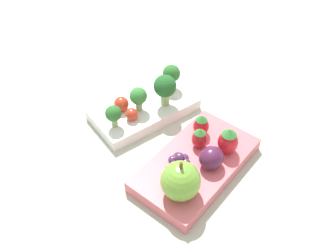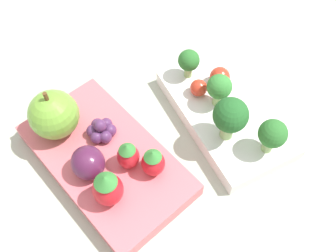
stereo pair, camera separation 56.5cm
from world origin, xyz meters
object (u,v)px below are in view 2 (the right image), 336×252
strawberry_1 (128,155)px  grape_cluster (101,130)px  bento_box_savoury (225,114)px  cherry_tomato_1 (199,88)px  broccoli_floret_0 (220,89)px  strawberry_0 (153,162)px  cherry_tomato_0 (220,77)px  strawberry_2 (108,188)px  broccoli_floret_3 (230,116)px  broccoli_floret_2 (189,61)px  broccoli_floret_1 (272,134)px  bento_box_fruit (106,160)px  plum (87,161)px  apple (54,115)px

strawberry_1 → grape_cluster: (-0.05, -0.01, -0.01)m
bento_box_savoury → cherry_tomato_1: 0.05m
broccoli_floret_0 → strawberry_0: size_ratio=1.17×
broccoli_floret_0 → cherry_tomato_0: size_ratio=1.77×
strawberry_2 → broccoli_floret_3: bearing=88.5°
broccoli_floret_2 → bento_box_savoury: bearing=7.2°
broccoli_floret_0 → broccoli_floret_3: (0.04, -0.02, 0.01)m
broccoli_floret_1 → broccoli_floret_3: size_ratio=0.80×
broccoli_floret_0 → cherry_tomato_1: 0.04m
bento_box_fruit → broccoli_floret_3: (0.06, 0.14, 0.05)m
bento_box_savoury → strawberry_1: 0.15m
cherry_tomato_0 → plum: plum is taller
cherry_tomato_0 → strawberry_1: size_ratio=0.69×
broccoli_floret_1 → bento_box_fruit: bearing=-120.2°
broccoli_floret_2 → strawberry_0: bearing=-49.7°
bento_box_savoury → broccoli_floret_2: bearing=-172.8°
strawberry_0 → strawberry_2: strawberry_2 is taller
broccoli_floret_0 → strawberry_0: broccoli_floret_0 is taller
broccoli_floret_1 → plum: (-0.09, -0.19, -0.01)m
grape_cluster → broccoli_floret_0: bearing=75.5°
broccoli_floret_2 → strawberry_2: strawberry_2 is taller
broccoli_floret_3 → grape_cluster: (-0.08, -0.13, -0.03)m
broccoli_floret_2 → apple: size_ratio=0.63×
cherry_tomato_0 → broccoli_floret_2: bearing=-143.2°
broccoli_floret_0 → cherry_tomato_1: (-0.03, -0.01, -0.02)m
cherry_tomato_1 → strawberry_1: 0.14m
grape_cluster → strawberry_1: bearing=8.5°
strawberry_0 → plum: (-0.04, -0.06, -0.00)m
broccoli_floret_1 → strawberry_1: 0.17m
strawberry_2 → plum: strawberry_2 is taller
strawberry_0 → broccoli_floret_0: bearing=107.4°
bento_box_fruit → broccoli_floret_1: bearing=59.8°
strawberry_2 → cherry_tomato_0: bearing=108.3°
plum → apple: bearing=-174.8°
cherry_tomato_0 → cherry_tomato_1: cherry_tomato_0 is taller
bento_box_fruit → strawberry_1: strawberry_1 is taller
bento_box_savoury → strawberry_0: 0.13m
broccoli_floret_1 → strawberry_0: bearing=-110.7°
bento_box_fruit → strawberry_0: size_ratio=5.56×
broccoli_floret_1 → broccoli_floret_3: bearing=-145.7°
bento_box_savoury → strawberry_0: size_ratio=4.92×
plum → strawberry_0: bearing=55.6°
broccoli_floret_1 → plum: broccoli_floret_1 is taller
broccoli_floret_2 → apple: bearing=-94.2°
bento_box_savoury → strawberry_2: (0.03, -0.18, 0.04)m
cherry_tomato_0 → strawberry_2: 0.21m
grape_cluster → strawberry_0: bearing=19.5°
plum → broccoli_floret_1: bearing=64.5°
plum → cherry_tomato_1: bearing=97.8°
bento_box_savoury → broccoli_floret_0: broccoli_floret_0 is taller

